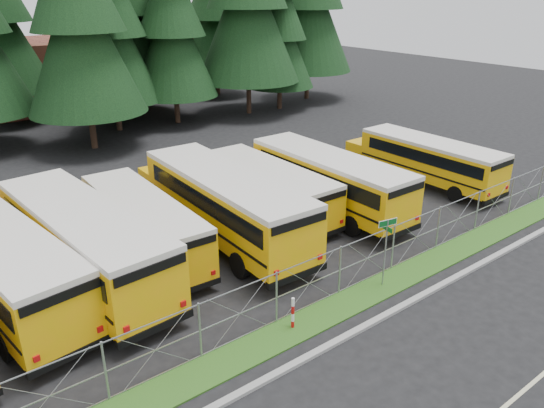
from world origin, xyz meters
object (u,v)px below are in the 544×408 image
at_px(street_sign, 386,238).
at_px(bus_1, 0,267).
at_px(bus_5, 267,189).
at_px(bus_6, 324,181).
at_px(bus_3, 141,225).
at_px(striped_bollard, 293,313).
at_px(bus_4, 221,205).
at_px(bus_2, 80,243).
at_px(bus_east, 425,161).

bearing_deg(street_sign, bus_1, 146.75).
height_order(bus_5, bus_6, bus_6).
bearing_deg(bus_3, striped_bollard, -76.59).
bearing_deg(bus_4, striped_bollard, -102.78).
bearing_deg(street_sign, striped_bollard, 179.62).
distance_m(bus_2, bus_5, 9.73).
bearing_deg(bus_3, street_sign, -50.93).
bearing_deg(bus_4, bus_east, -3.08).
distance_m(bus_1, street_sign, 14.04).
height_order(bus_6, striped_bollard, bus_6).
xyz_separation_m(street_sign, striped_bollard, (-4.52, 0.03, -1.43)).
xyz_separation_m(bus_2, bus_east, (19.51, -1.42, -0.26)).
bearing_deg(bus_5, bus_3, -177.69).
distance_m(bus_2, bus_4, 6.33).
height_order(bus_2, bus_5, bus_2).
distance_m(bus_4, bus_east, 13.24).
xyz_separation_m(bus_4, striped_bollard, (-1.96, -7.35, -1.00)).
xyz_separation_m(bus_5, bus_east, (9.82, -2.22, 0.03)).
xyz_separation_m(bus_1, bus_3, (5.62, 0.51, -0.18)).
xyz_separation_m(bus_6, street_sign, (-3.45, -7.04, 0.56)).
bearing_deg(bus_3, bus_east, -4.50).
relative_size(bus_6, bus_east, 1.12).
height_order(bus_2, bus_6, bus_2).
height_order(street_sign, striped_bollard, street_sign).
xyz_separation_m(bus_1, street_sign, (11.73, -7.69, 0.53)).
relative_size(bus_1, striped_bollard, 9.53).
bearing_deg(bus_3, bus_4, -10.53).
height_order(bus_2, bus_east, bus_2).
relative_size(bus_5, bus_east, 0.98).
bearing_deg(bus_5, bus_2, -174.69).
xyz_separation_m(bus_6, bus_east, (7.17, -0.86, -0.16)).
height_order(bus_4, bus_east, bus_4).
relative_size(bus_2, street_sign, 4.27).
bearing_deg(bus_1, bus_2, -8.56).
height_order(bus_1, street_sign, bus_1).
relative_size(street_sign, striped_bollard, 2.34).
relative_size(bus_3, bus_4, 0.83).
bearing_deg(striped_bollard, bus_4, 75.10).
height_order(bus_3, bus_east, same).
xyz_separation_m(bus_5, striped_bollard, (-5.32, -8.38, -0.69)).
bearing_deg(bus_6, street_sign, -115.51).
relative_size(bus_4, bus_5, 1.24).
bearing_deg(bus_2, striped_bollard, -64.10).
height_order(bus_east, striped_bollard, bus_east).
relative_size(bus_2, striped_bollard, 10.01).
xyz_separation_m(bus_2, bus_6, (12.34, -0.57, -0.10)).
xyz_separation_m(bus_4, bus_5, (3.37, 1.02, -0.31)).
bearing_deg(bus_east, bus_1, 175.93).
height_order(bus_1, bus_east, bus_1).
bearing_deg(bus_4, bus_2, -179.86).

